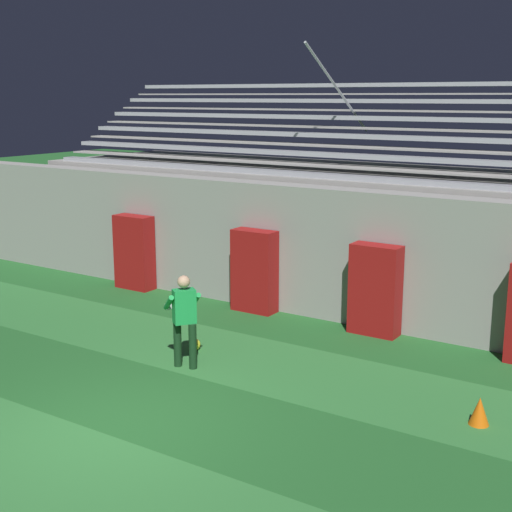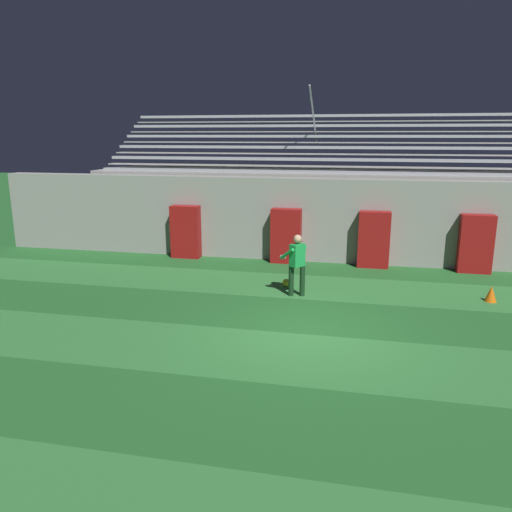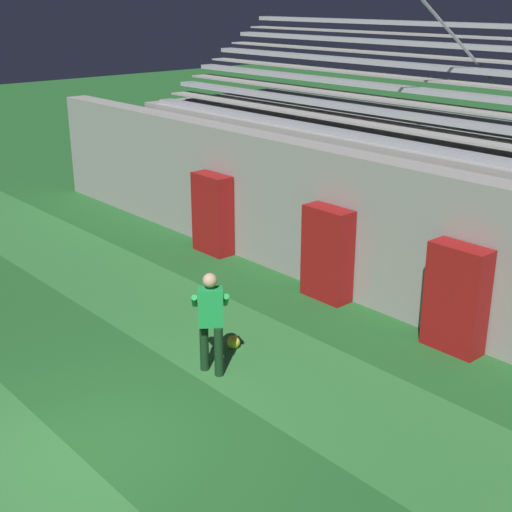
% 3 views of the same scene
% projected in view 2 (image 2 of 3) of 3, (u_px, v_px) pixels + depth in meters
% --- Properties ---
extents(ground_plane, '(80.00, 80.00, 0.00)m').
position_uv_depth(ground_plane, '(309.00, 332.00, 10.94)').
color(ground_plane, '#236028').
extents(turf_stripe_mid, '(28.00, 2.33, 0.01)m').
position_uv_depth(turf_stripe_mid, '(302.00, 357.00, 9.67)').
color(turf_stripe_mid, '#337A38').
rests_on(turf_stripe_mid, ground).
extents(turf_stripe_far, '(28.00, 2.33, 0.01)m').
position_uv_depth(turf_stripe_far, '(322.00, 287.00, 14.11)').
color(turf_stripe_far, '#337A38').
rests_on(turf_stripe_far, ground).
extents(back_wall, '(24.00, 0.60, 2.80)m').
position_uv_depth(back_wall, '(331.00, 220.00, 16.79)').
color(back_wall, '#999691').
rests_on(back_wall, ground).
extents(padding_pillar_gate_left, '(1.00, 0.44, 1.83)m').
position_uv_depth(padding_pillar_gate_left, '(286.00, 236.00, 16.67)').
color(padding_pillar_gate_left, maroon).
rests_on(padding_pillar_gate_left, ground).
extents(padding_pillar_gate_right, '(1.00, 0.44, 1.83)m').
position_uv_depth(padding_pillar_gate_right, '(374.00, 240.00, 16.09)').
color(padding_pillar_gate_right, maroon).
rests_on(padding_pillar_gate_right, ground).
extents(padding_pillar_far_left, '(1.00, 0.44, 1.83)m').
position_uv_depth(padding_pillar_far_left, '(186.00, 232.00, 17.38)').
color(padding_pillar_far_left, maroon).
rests_on(padding_pillar_far_left, ground).
extents(padding_pillar_far_right, '(1.00, 0.44, 1.83)m').
position_uv_depth(padding_pillar_far_right, '(476.00, 244.00, 15.47)').
color(padding_pillar_far_right, maroon).
rests_on(padding_pillar_far_right, ground).
extents(bleacher_stand, '(18.00, 4.75, 5.83)m').
position_uv_depth(bleacher_stand, '(335.00, 206.00, 19.32)').
color(bleacher_stand, '#999691').
rests_on(bleacher_stand, ground).
extents(goalkeeper, '(0.72, 0.74, 1.67)m').
position_uv_depth(goalkeeper, '(297.00, 261.00, 13.18)').
color(goalkeeper, '#143319').
rests_on(goalkeeper, ground).
extents(soccer_ball, '(0.22, 0.22, 0.22)m').
position_uv_depth(soccer_ball, '(286.00, 283.00, 14.19)').
color(soccer_ball, yellow).
rests_on(soccer_ball, ground).
extents(traffic_cone, '(0.30, 0.30, 0.42)m').
position_uv_depth(traffic_cone, '(491.00, 294.00, 12.88)').
color(traffic_cone, orange).
rests_on(traffic_cone, ground).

